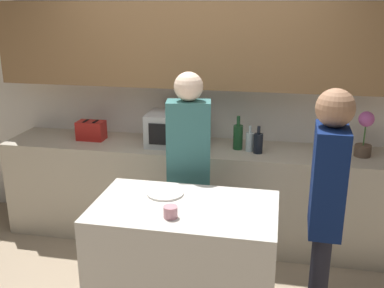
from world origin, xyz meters
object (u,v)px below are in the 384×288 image
potted_plant (365,134)px  plate_on_island (166,193)px  bottle_1 (250,141)px  bottle_0 (238,137)px  person_left (189,158)px  cup_0 (171,212)px  bottle_2 (258,143)px  person_center (326,200)px  microwave (176,129)px  toaster (91,130)px

potted_plant → plate_on_island: size_ratio=1.52×
plate_on_island → bottle_1: bearing=63.8°
bottle_0 → bottle_1: size_ratio=1.32×
bottle_1 → plate_on_island: 1.15m
person_left → cup_0: bearing=84.5°
bottle_0 → plate_on_island: bottle_0 is taller
bottle_0 → potted_plant: bearing=0.7°
bottle_2 → potted_plant: bearing=5.9°
bottle_0 → bottle_1: (0.11, -0.04, -0.03)m
bottle_0 → person_center: bearing=-61.9°
person_center → microwave: bearing=46.5°
bottle_1 → person_center: 1.33m
person_left → person_center: (1.00, -0.66, 0.02)m
cup_0 → person_center: size_ratio=0.05×
microwave → person_center: bearing=-45.4°
bottle_0 → person_left: (-0.33, -0.58, -0.03)m
toaster → potted_plant: size_ratio=0.66×
person_left → person_center: bearing=137.2°
potted_plant → person_left: person_left is taller
toaster → person_left: (1.08, -0.60, 0.00)m
bottle_1 → cup_0: 1.42m
toaster → cup_0: (1.14, -1.41, -0.07)m
bottle_1 → person_center: bearing=-65.2°
bottle_2 → plate_on_island: bearing=-120.7°
bottle_0 → microwave: bearing=178.8°
bottle_0 → cup_0: bottle_0 is taller
toaster → bottle_2: bearing=-3.3°
potted_plant → microwave: bearing=-179.9°
bottle_1 → bottle_2: (0.08, -0.04, 0.00)m
person_center → person_left: bearing=58.4°
toaster → microwave: bearing=-0.1°
bottle_2 → person_left: (-0.52, -0.51, -0.00)m
microwave → person_left: person_left is taller
toaster → potted_plant: 2.49m
potted_plant → person_center: bearing=-108.0°
bottle_2 → microwave: bearing=173.2°
microwave → person_center: (1.24, -1.26, -0.04)m
bottle_0 → bottle_1: bottle_0 is taller
bottle_2 → person_left: bearing=-135.6°
potted_plant → bottle_1: 0.97m
plate_on_island → person_center: 1.08m
plate_on_island → person_left: 0.49m
bottle_1 → bottle_2: size_ratio=0.95×
plate_on_island → cup_0: cup_0 is taller
microwave → bottle_2: size_ratio=2.14×
bottle_1 → person_left: bearing=-128.6°
bottle_1 → person_center: person_center is taller
potted_plant → cup_0: bearing=-133.7°
toaster → person_center: (2.08, -1.26, 0.02)m
bottle_0 → person_center: (0.67, -1.24, -0.00)m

